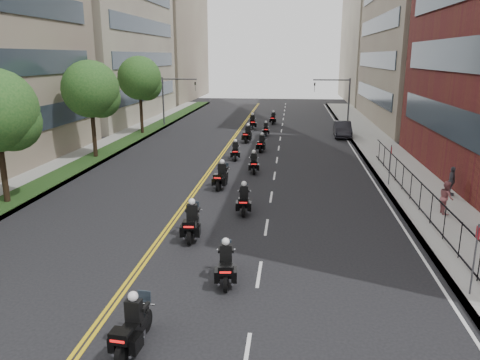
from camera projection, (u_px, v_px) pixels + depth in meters
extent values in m
plane|color=black|center=(133.00, 348.00, 13.09)|extent=(160.00, 160.00, 0.00)
cube|color=gray|center=(392.00, 162.00, 35.82)|extent=(4.00, 90.00, 0.15)
cube|color=gray|center=(92.00, 155.00, 38.36)|extent=(4.00, 90.00, 0.15)
cube|color=#1B3B15|center=(101.00, 154.00, 38.25)|extent=(2.00, 90.00, 0.04)
cube|color=#333F4C|center=(459.00, 135.00, 27.05)|extent=(0.12, 25.80, 1.80)
cube|color=#333F4C|center=(468.00, 64.00, 26.03)|extent=(0.12, 25.80, 1.80)
cube|color=#333F4C|center=(372.00, 94.00, 56.83)|extent=(0.12, 24.08, 1.80)
cube|color=#333F4C|center=(375.00, 60.00, 55.81)|extent=(0.12, 24.08, 1.80)
cube|color=#333F4C|center=(377.00, 25.00, 54.78)|extent=(0.12, 24.08, 1.80)
cube|color=gray|center=(392.00, 26.00, 82.42)|extent=(15.00, 28.00, 26.00)
cube|color=#333F4C|center=(6.00, 127.00, 30.00)|extent=(0.12, 25.80, 1.80)
cube|color=#333F4C|center=(149.00, 92.00, 59.78)|extent=(0.12, 24.08, 1.80)
cube|color=#333F4C|center=(148.00, 60.00, 58.75)|extent=(0.12, 24.08, 1.80)
cube|color=#333F4C|center=(146.00, 26.00, 57.73)|extent=(0.12, 24.08, 1.80)
cube|color=#816D5E|center=(152.00, 28.00, 87.01)|extent=(16.00, 28.00, 26.00)
cube|color=black|center=(427.00, 189.00, 23.05)|extent=(0.05, 28.00, 0.05)
cube|color=black|center=(424.00, 214.00, 23.38)|extent=(0.05, 28.00, 0.05)
cylinder|color=#302215|center=(2.00, 162.00, 25.18)|extent=(0.32, 0.32, 4.83)
sphere|color=#194D1C|center=(12.00, 123.00, 24.97)|extent=(3.08, 3.08, 3.08)
cylinder|color=#302215|center=(93.00, 127.00, 36.68)|extent=(0.32, 0.32, 5.11)
sphere|color=#194D1C|center=(90.00, 89.00, 35.93)|extent=(4.40, 4.40, 4.40)
sphere|color=#194D1C|center=(101.00, 98.00, 36.43)|extent=(3.08, 3.08, 3.08)
cylinder|color=#302215|center=(141.00, 109.00, 48.17)|extent=(0.32, 0.32, 5.39)
sphere|color=#194D1C|center=(139.00, 78.00, 47.38)|extent=(4.40, 4.40, 4.40)
sphere|color=#194D1C|center=(147.00, 86.00, 47.90)|extent=(3.08, 3.08, 3.08)
cylinder|color=#3F3F44|center=(349.00, 104.00, 51.61)|extent=(0.18, 0.18, 5.60)
cylinder|color=#3F3F44|center=(332.00, 80.00, 51.16)|extent=(4.00, 0.14, 0.14)
imported|color=black|center=(315.00, 87.00, 51.55)|extent=(0.16, 0.20, 1.00)
cylinder|color=#3F3F44|center=(163.00, 102.00, 53.83)|extent=(0.18, 0.18, 5.60)
cylinder|color=#3F3F44|center=(179.00, 79.00, 52.95)|extent=(4.00, 0.14, 0.14)
imported|color=black|center=(195.00, 86.00, 52.97)|extent=(0.16, 0.20, 1.00)
cylinder|color=black|center=(122.00, 354.00, 12.31)|extent=(0.20, 0.69, 0.68)
cylinder|color=black|center=(146.00, 321.00, 13.83)|extent=(0.20, 0.69, 0.68)
cube|color=black|center=(134.00, 327.00, 13.00)|extent=(0.54, 1.39, 0.40)
cube|color=silver|center=(135.00, 334.00, 13.10)|extent=(0.43, 0.59, 0.30)
cube|color=black|center=(121.00, 336.00, 12.17)|extent=(0.56, 0.47, 0.32)
cube|color=red|center=(117.00, 342.00, 11.98)|extent=(0.40, 0.07, 0.07)
cube|color=black|center=(134.00, 310.00, 12.91)|extent=(0.47, 0.32, 0.62)
sphere|color=white|center=(133.00, 296.00, 12.82)|extent=(0.29, 0.29, 0.29)
cylinder|color=black|center=(226.00, 283.00, 16.18)|extent=(0.22, 0.68, 0.67)
cylinder|color=black|center=(226.00, 263.00, 17.70)|extent=(0.22, 0.68, 0.67)
cube|color=black|center=(226.00, 266.00, 16.87)|extent=(0.57, 1.37, 0.39)
cube|color=silver|center=(226.00, 271.00, 16.97)|extent=(0.44, 0.58, 0.29)
cube|color=black|center=(225.00, 269.00, 16.05)|extent=(0.56, 0.47, 0.31)
cube|color=red|center=(225.00, 272.00, 15.85)|extent=(0.39, 0.08, 0.07)
cube|color=black|center=(226.00, 252.00, 16.79)|extent=(0.46, 0.33, 0.61)
sphere|color=white|center=(226.00, 242.00, 16.69)|extent=(0.28, 0.28, 0.28)
cylinder|color=black|center=(190.00, 237.00, 20.19)|extent=(0.21, 0.74, 0.73)
cylinder|color=black|center=(195.00, 223.00, 21.86)|extent=(0.21, 0.74, 0.73)
cube|color=black|center=(192.00, 223.00, 20.95)|extent=(0.56, 1.49, 0.43)
cube|color=silver|center=(192.00, 228.00, 21.06)|extent=(0.45, 0.62, 0.32)
cube|color=black|center=(189.00, 225.00, 20.05)|extent=(0.59, 0.49, 0.35)
cube|color=red|center=(189.00, 227.00, 19.83)|extent=(0.43, 0.06, 0.08)
cube|color=black|center=(192.00, 212.00, 20.86)|extent=(0.50, 0.34, 0.67)
sphere|color=white|center=(192.00, 202.00, 20.76)|extent=(0.31, 0.31, 0.31)
cylinder|color=black|center=(243.00, 211.00, 23.69)|extent=(0.18, 0.68, 0.67)
cylinder|color=black|center=(244.00, 201.00, 25.22)|extent=(0.18, 0.68, 0.67)
cube|color=black|center=(244.00, 201.00, 24.39)|extent=(0.50, 1.36, 0.40)
cube|color=silver|center=(244.00, 205.00, 24.49)|extent=(0.41, 0.57, 0.30)
cube|color=black|center=(243.00, 201.00, 23.56)|extent=(0.54, 0.45, 0.32)
cube|color=red|center=(243.00, 203.00, 23.36)|extent=(0.40, 0.06, 0.07)
cube|color=black|center=(244.00, 191.00, 24.31)|extent=(0.45, 0.31, 0.61)
sphere|color=white|center=(244.00, 184.00, 24.21)|extent=(0.29, 0.29, 0.29)
cylinder|color=black|center=(218.00, 186.00, 28.21)|extent=(0.23, 0.73, 0.72)
cylinder|color=black|center=(225.00, 179.00, 29.81)|extent=(0.23, 0.73, 0.72)
cube|color=black|center=(222.00, 177.00, 28.93)|extent=(0.60, 1.47, 0.42)
cube|color=silver|center=(222.00, 181.00, 29.05)|extent=(0.47, 0.62, 0.32)
cube|color=black|center=(218.00, 177.00, 28.07)|extent=(0.60, 0.50, 0.34)
cube|color=red|center=(217.00, 178.00, 27.86)|extent=(0.43, 0.08, 0.07)
cube|color=black|center=(222.00, 169.00, 28.85)|extent=(0.50, 0.35, 0.66)
sphere|color=white|center=(222.00, 162.00, 28.74)|extent=(0.31, 0.31, 0.31)
cylinder|color=black|center=(254.00, 170.00, 32.20)|extent=(0.19, 0.65, 0.64)
cylinder|color=black|center=(254.00, 165.00, 33.66)|extent=(0.19, 0.65, 0.64)
cube|color=black|center=(254.00, 164.00, 32.86)|extent=(0.51, 1.30, 0.38)
cube|color=silver|center=(254.00, 167.00, 32.96)|extent=(0.40, 0.55, 0.28)
cube|color=black|center=(254.00, 163.00, 32.08)|extent=(0.52, 0.44, 0.30)
cube|color=red|center=(254.00, 164.00, 31.89)|extent=(0.38, 0.06, 0.07)
cube|color=black|center=(254.00, 157.00, 32.79)|extent=(0.44, 0.30, 0.58)
sphere|color=white|center=(254.00, 152.00, 32.69)|extent=(0.27, 0.27, 0.27)
cylinder|color=black|center=(235.00, 157.00, 36.30)|extent=(0.20, 0.66, 0.65)
cylinder|color=black|center=(236.00, 153.00, 37.77)|extent=(0.20, 0.66, 0.65)
cube|color=black|center=(235.00, 152.00, 36.97)|extent=(0.52, 1.32, 0.38)
cube|color=silver|center=(235.00, 154.00, 37.07)|extent=(0.41, 0.56, 0.29)
cube|color=black|center=(235.00, 151.00, 36.17)|extent=(0.53, 0.45, 0.31)
cube|color=red|center=(235.00, 152.00, 35.98)|extent=(0.38, 0.07, 0.07)
cube|color=black|center=(235.00, 146.00, 36.89)|extent=(0.44, 0.31, 0.59)
sphere|color=white|center=(235.00, 141.00, 36.80)|extent=(0.28, 0.28, 0.28)
cylinder|color=black|center=(260.00, 149.00, 39.36)|extent=(0.21, 0.67, 0.66)
cylinder|color=black|center=(263.00, 146.00, 40.82)|extent=(0.21, 0.67, 0.66)
cube|color=black|center=(262.00, 144.00, 40.02)|extent=(0.55, 1.34, 0.39)
cube|color=silver|center=(262.00, 147.00, 40.13)|extent=(0.42, 0.57, 0.29)
cube|color=black|center=(260.00, 143.00, 39.24)|extent=(0.55, 0.46, 0.31)
cube|color=red|center=(260.00, 144.00, 39.05)|extent=(0.39, 0.07, 0.07)
cube|color=black|center=(262.00, 139.00, 39.95)|extent=(0.45, 0.32, 0.60)
sphere|color=white|center=(262.00, 134.00, 39.85)|extent=(0.28, 0.28, 0.28)
cylinder|color=black|center=(246.00, 140.00, 43.63)|extent=(0.24, 0.74, 0.72)
cylinder|color=black|center=(250.00, 137.00, 45.23)|extent=(0.24, 0.74, 0.72)
cube|color=black|center=(248.00, 135.00, 44.35)|extent=(0.63, 1.48, 0.42)
cube|color=silver|center=(248.00, 138.00, 44.47)|extent=(0.48, 0.63, 0.32)
cube|color=black|center=(246.00, 134.00, 43.49)|extent=(0.61, 0.52, 0.34)
cube|color=red|center=(245.00, 135.00, 43.29)|extent=(0.43, 0.09, 0.07)
cube|color=black|center=(248.00, 130.00, 44.27)|extent=(0.50, 0.36, 0.66)
sphere|color=white|center=(248.00, 125.00, 44.16)|extent=(0.31, 0.31, 0.31)
cylinder|color=black|center=(266.00, 134.00, 47.44)|extent=(0.17, 0.62, 0.61)
cylinder|color=black|center=(266.00, 131.00, 48.83)|extent=(0.17, 0.62, 0.61)
cube|color=black|center=(266.00, 130.00, 48.07)|extent=(0.47, 1.24, 0.36)
cube|color=silver|center=(266.00, 132.00, 48.17)|extent=(0.38, 0.52, 0.27)
cube|color=black|center=(266.00, 129.00, 47.32)|extent=(0.50, 0.41, 0.29)
cube|color=red|center=(266.00, 130.00, 47.15)|extent=(0.36, 0.06, 0.06)
cube|color=black|center=(266.00, 126.00, 48.00)|extent=(0.41, 0.28, 0.56)
sphere|color=white|center=(266.00, 122.00, 47.91)|extent=(0.26, 0.26, 0.26)
cylinder|color=black|center=(253.00, 127.00, 51.49)|extent=(0.23, 0.76, 0.74)
cylinder|color=black|center=(252.00, 125.00, 53.18)|extent=(0.23, 0.76, 0.74)
cube|color=black|center=(252.00, 123.00, 52.26)|extent=(0.61, 1.52, 0.44)
cube|color=silver|center=(252.00, 125.00, 52.37)|extent=(0.48, 0.64, 0.33)
cube|color=black|center=(253.00, 122.00, 51.34)|extent=(0.61, 0.52, 0.35)
cube|color=red|center=(253.00, 122.00, 51.13)|extent=(0.44, 0.08, 0.08)
cube|color=black|center=(252.00, 118.00, 52.17)|extent=(0.51, 0.35, 0.68)
sphere|color=white|center=(253.00, 114.00, 52.06)|extent=(0.32, 0.32, 0.32)
cylinder|color=black|center=(273.00, 122.00, 55.43)|extent=(0.18, 0.68, 0.67)
cylinder|color=black|center=(274.00, 120.00, 56.94)|extent=(0.18, 0.68, 0.67)
cube|color=black|center=(273.00, 119.00, 56.11)|extent=(0.49, 1.35, 0.39)
cube|color=silver|center=(273.00, 121.00, 56.22)|extent=(0.41, 0.56, 0.30)
cube|color=black|center=(273.00, 118.00, 55.30)|extent=(0.54, 0.44, 0.32)
cube|color=red|center=(272.00, 118.00, 55.11)|extent=(0.40, 0.05, 0.07)
cube|color=black|center=(273.00, 115.00, 56.03)|extent=(0.45, 0.30, 0.61)
sphere|color=white|center=(273.00, 111.00, 55.94)|extent=(0.29, 0.29, 0.29)
imported|color=black|center=(342.00, 129.00, 47.17)|extent=(1.75, 4.74, 1.55)
imported|color=#9B5458|center=(446.00, 197.00, 23.69)|extent=(0.65, 0.83, 1.70)
imported|color=#44434B|center=(452.00, 181.00, 26.81)|extent=(0.71, 1.06, 1.67)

